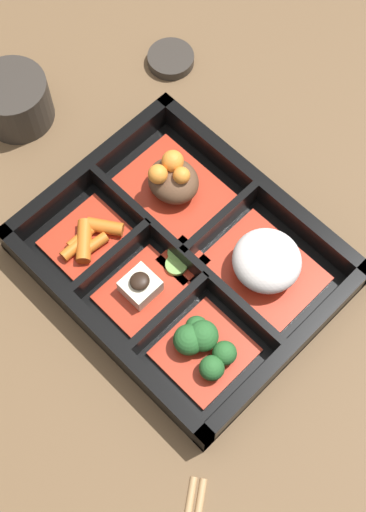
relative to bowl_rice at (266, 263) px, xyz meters
The scene contains 11 objects.
ground_plane 0.09m from the bowl_rice, 142.13° to the right, with size 3.00×3.00×0.00m, color brown.
bento_base 0.09m from the bowl_rice, 142.13° to the right, with size 0.30×0.24×0.01m.
bento_rim 0.09m from the bowl_rice, 141.04° to the right, with size 0.30×0.24×0.04m.
bowl_stew 0.13m from the bowl_rice, behind, with size 0.11×0.09×0.06m.
bowl_rice is the anchor object (origin of this frame).
bowl_carrots 0.19m from the bowl_rice, 145.56° to the right, with size 0.06×0.08×0.02m.
bowl_tofu 0.13m from the bowl_rice, 124.74° to the right, with size 0.06×0.08×0.03m.
bowl_greens 0.11m from the bowl_rice, 82.61° to the right, with size 0.08×0.08×0.04m.
bowl_pickles 0.09m from the bowl_rice, 141.00° to the right, with size 0.04×0.04×0.01m.
tea_cup 0.34m from the bowl_rice, behind, with size 0.08×0.08×0.06m.
sauce_dish 0.29m from the bowl_rice, 154.64° to the left, with size 0.06×0.06×0.01m.
Camera 1 is at (0.21, -0.21, 0.68)m, focal length 50.00 mm.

